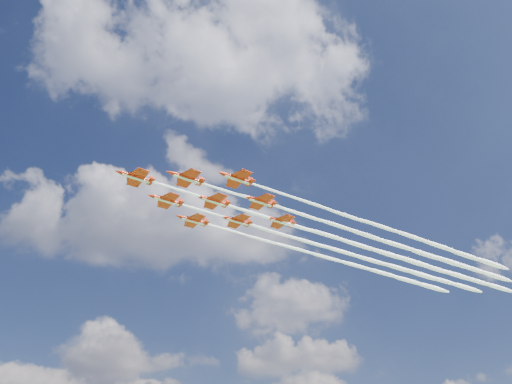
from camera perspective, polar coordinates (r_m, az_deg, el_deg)
jet_lead at (r=149.92m, az=6.45°, el=-4.44°), size 103.72×56.64×2.55m
jet_row2_port at (r=152.09m, az=11.18°, el=-4.43°), size 103.72×56.64×2.55m
jet_row2_starb at (r=160.51m, az=8.19°, el=-6.27°), size 103.72×56.64×2.55m
jet_row3_port at (r=155.26m, az=15.74°, el=-4.40°), size 103.72×56.64×2.55m
jet_row3_centre at (r=163.02m, az=12.60°, el=-6.22°), size 103.72×56.64×2.55m
jet_row3_starb at (r=171.38m, az=9.73°, el=-7.86°), size 103.72×56.64×2.55m
jet_row4_port at (r=166.45m, az=16.84°, el=-6.15°), size 103.72×56.64×2.55m
jet_row4_starb at (r=174.18m, az=13.84°, el=-7.79°), size 103.72×56.64×2.55m
jet_tail at (r=177.83m, az=17.80°, el=-7.67°), size 103.72×56.64×2.55m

